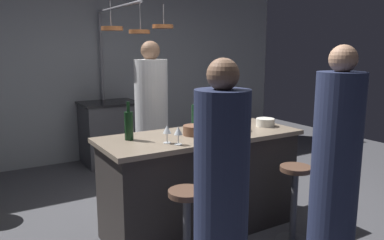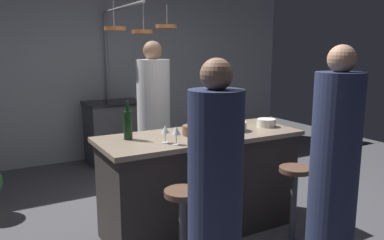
{
  "view_description": "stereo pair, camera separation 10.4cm",
  "coord_description": "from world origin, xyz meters",
  "px_view_note": "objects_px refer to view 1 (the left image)",
  "views": [
    {
      "loc": [
        -1.76,
        -2.77,
        1.64
      ],
      "look_at": [
        0.0,
        0.15,
        1.0
      ],
      "focal_mm": 35.67,
      "sensor_mm": 36.0,
      "label": 1
    },
    {
      "loc": [
        -1.67,
        -2.82,
        1.64
      ],
      "look_at": [
        0.0,
        0.15,
        1.0
      ],
      "focal_mm": 35.67,
      "sensor_mm": 36.0,
      "label": 2
    }
  ],
  "objects_px": {
    "pepper_mill": "(209,129)",
    "mixing_bowl_wooden": "(194,130)",
    "wine_glass_near_right_guest": "(197,119)",
    "guest_left": "(221,199)",
    "bar_stool_right": "(294,201)",
    "wine_bottle_red": "(129,125)",
    "wine_bottle_white": "(213,125)",
    "wine_bottle_green": "(195,115)",
    "chef": "(152,125)",
    "bar_stool_left": "(187,231)",
    "wine_glass_near_left_guest": "(167,130)",
    "mixing_bowl_steel": "(234,126)",
    "mixing_bowl_ceramic": "(265,122)",
    "wine_glass_by_chef": "(178,132)",
    "guest_right": "(335,167)",
    "stove_range": "(110,132)"
  },
  "relations": [
    {
      "from": "pepper_mill",
      "to": "mixing_bowl_wooden",
      "type": "distance_m",
      "value": 0.26
    },
    {
      "from": "wine_glass_near_right_guest",
      "to": "guest_left",
      "type": "bearing_deg",
      "value": -115.16
    },
    {
      "from": "bar_stool_right",
      "to": "wine_bottle_red",
      "type": "height_order",
      "value": "wine_bottle_red"
    },
    {
      "from": "guest_left",
      "to": "mixing_bowl_wooden",
      "type": "bearing_deg",
      "value": 67.63
    },
    {
      "from": "wine_bottle_white",
      "to": "wine_glass_near_right_guest",
      "type": "distance_m",
      "value": 0.34
    },
    {
      "from": "wine_bottle_green",
      "to": "wine_bottle_white",
      "type": "height_order",
      "value": "wine_bottle_green"
    },
    {
      "from": "chef",
      "to": "bar_stool_right",
      "type": "bearing_deg",
      "value": -71.79
    },
    {
      "from": "bar_stool_left",
      "to": "mixing_bowl_wooden",
      "type": "bearing_deg",
      "value": 54.76
    },
    {
      "from": "chef",
      "to": "bar_stool_left",
      "type": "xyz_separation_m",
      "value": [
        -0.51,
        -1.64,
        -0.42
      ]
    },
    {
      "from": "pepper_mill",
      "to": "wine_bottle_white",
      "type": "xyz_separation_m",
      "value": [
        0.1,
        0.08,
        0.0
      ]
    },
    {
      "from": "bar_stool_right",
      "to": "pepper_mill",
      "type": "distance_m",
      "value": 0.96
    },
    {
      "from": "wine_glass_near_left_guest",
      "to": "mixing_bowl_steel",
      "type": "height_order",
      "value": "wine_glass_near_left_guest"
    },
    {
      "from": "wine_glass_near_left_guest",
      "to": "chef",
      "type": "bearing_deg",
      "value": 70.45
    },
    {
      "from": "mixing_bowl_steel",
      "to": "mixing_bowl_ceramic",
      "type": "height_order",
      "value": "mixing_bowl_steel"
    },
    {
      "from": "chef",
      "to": "wine_glass_near_left_guest",
      "type": "relative_size",
      "value": 11.8
    },
    {
      "from": "wine_bottle_green",
      "to": "mixing_bowl_ceramic",
      "type": "relative_size",
      "value": 1.74
    },
    {
      "from": "wine_bottle_white",
      "to": "wine_glass_by_chef",
      "type": "bearing_deg",
      "value": -171.46
    },
    {
      "from": "pepper_mill",
      "to": "wine_glass_by_chef",
      "type": "relative_size",
      "value": 1.44
    },
    {
      "from": "guest_right",
      "to": "wine_bottle_green",
      "type": "relative_size",
      "value": 5.41
    },
    {
      "from": "wine_glass_near_right_guest",
      "to": "wine_glass_by_chef",
      "type": "height_order",
      "value": "same"
    },
    {
      "from": "pepper_mill",
      "to": "wine_bottle_green",
      "type": "bearing_deg",
      "value": 70.02
    },
    {
      "from": "guest_right",
      "to": "mixing_bowl_ceramic",
      "type": "height_order",
      "value": "guest_right"
    },
    {
      "from": "wine_bottle_white",
      "to": "wine_glass_near_right_guest",
      "type": "relative_size",
      "value": 1.98
    },
    {
      "from": "wine_glass_near_right_guest",
      "to": "mixing_bowl_ceramic",
      "type": "relative_size",
      "value": 0.82
    },
    {
      "from": "chef",
      "to": "bar_stool_right",
      "type": "distance_m",
      "value": 1.78
    },
    {
      "from": "wine_bottle_red",
      "to": "mixing_bowl_steel",
      "type": "relative_size",
      "value": 1.45
    },
    {
      "from": "guest_left",
      "to": "bar_stool_right",
      "type": "bearing_deg",
      "value": 19.74
    },
    {
      "from": "wine_glass_by_chef",
      "to": "wine_bottle_red",
      "type": "bearing_deg",
      "value": 127.37
    },
    {
      "from": "wine_bottle_white",
      "to": "mixing_bowl_steel",
      "type": "distance_m",
      "value": 0.37
    },
    {
      "from": "guest_left",
      "to": "mixing_bowl_ceramic",
      "type": "bearing_deg",
      "value": 38.52
    },
    {
      "from": "bar_stool_left",
      "to": "wine_bottle_red",
      "type": "height_order",
      "value": "wine_bottle_red"
    },
    {
      "from": "stove_range",
      "to": "bar_stool_right",
      "type": "relative_size",
      "value": 1.31
    },
    {
      "from": "wine_bottle_white",
      "to": "wine_glass_near_right_guest",
      "type": "xyz_separation_m",
      "value": [
        0.05,
        0.33,
        -0.0
      ]
    },
    {
      "from": "chef",
      "to": "bar_stool_right",
      "type": "xyz_separation_m",
      "value": [
        0.54,
        -1.64,
        -0.42
      ]
    },
    {
      "from": "mixing_bowl_ceramic",
      "to": "pepper_mill",
      "type": "bearing_deg",
      "value": -164.35
    },
    {
      "from": "bar_stool_right",
      "to": "mixing_bowl_ceramic",
      "type": "relative_size",
      "value": 3.82
    },
    {
      "from": "wine_bottle_green",
      "to": "wine_glass_near_right_guest",
      "type": "distance_m",
      "value": 0.1
    },
    {
      "from": "wine_bottle_green",
      "to": "wine_glass_near_right_guest",
      "type": "height_order",
      "value": "wine_bottle_green"
    },
    {
      "from": "guest_left",
      "to": "mixing_bowl_steel",
      "type": "bearing_deg",
      "value": 49.24
    },
    {
      "from": "wine_bottle_red",
      "to": "wine_bottle_green",
      "type": "bearing_deg",
      "value": 10.21
    },
    {
      "from": "wine_glass_near_left_guest",
      "to": "mixing_bowl_wooden",
      "type": "xyz_separation_m",
      "value": [
        0.34,
        0.14,
        -0.06
      ]
    },
    {
      "from": "guest_right",
      "to": "wine_bottle_red",
      "type": "height_order",
      "value": "guest_right"
    },
    {
      "from": "mixing_bowl_wooden",
      "to": "wine_bottle_green",
      "type": "bearing_deg",
      "value": 56.57
    },
    {
      "from": "mixing_bowl_wooden",
      "to": "mixing_bowl_ceramic",
      "type": "bearing_deg",
      "value": -1.98
    },
    {
      "from": "guest_left",
      "to": "guest_right",
      "type": "relative_size",
      "value": 0.95
    },
    {
      "from": "pepper_mill",
      "to": "wine_bottle_green",
      "type": "relative_size",
      "value": 0.68
    },
    {
      "from": "bar_stool_left",
      "to": "wine_glass_by_chef",
      "type": "relative_size",
      "value": 4.66
    },
    {
      "from": "bar_stool_left",
      "to": "guest_right",
      "type": "relative_size",
      "value": 0.41
    },
    {
      "from": "guest_right",
      "to": "wine_glass_by_chef",
      "type": "relative_size",
      "value": 11.44
    },
    {
      "from": "guest_left",
      "to": "wine_glass_by_chef",
      "type": "bearing_deg",
      "value": 81.03
    }
  ]
}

